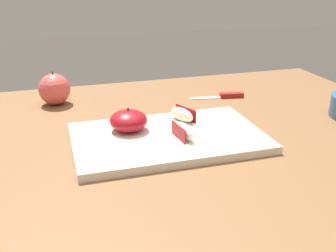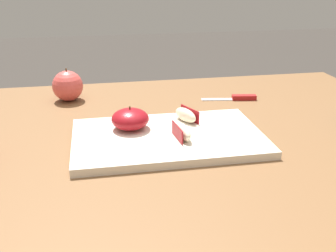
# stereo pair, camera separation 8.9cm
# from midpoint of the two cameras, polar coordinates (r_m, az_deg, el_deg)

# --- Properties ---
(dining_table) EXTENTS (1.32, 0.94, 0.75)m
(dining_table) POSITION_cam_midpoint_polar(r_m,az_deg,el_deg) (0.98, -2.36, -6.58)
(dining_table) COLOR brown
(dining_table) RESTS_ON ground_plane
(cutting_board) EXTENTS (0.42, 0.26, 0.02)m
(cutting_board) POSITION_cam_midpoint_polar(r_m,az_deg,el_deg) (0.90, -2.83, -1.77)
(cutting_board) COLOR beige
(cutting_board) RESTS_ON dining_table
(apple_half_skin_up) EXTENTS (0.09, 0.09, 0.05)m
(apple_half_skin_up) POSITION_cam_midpoint_polar(r_m,az_deg,el_deg) (0.92, -8.40, 0.72)
(apple_half_skin_up) COLOR maroon
(apple_half_skin_up) RESTS_ON cutting_board
(apple_wedge_back) EXTENTS (0.05, 0.08, 0.03)m
(apple_wedge_back) POSITION_cam_midpoint_polar(r_m,az_deg,el_deg) (0.97, -0.59, 1.61)
(apple_wedge_back) COLOR beige
(apple_wedge_back) RESTS_ON cutting_board
(apple_wedge_front) EXTENTS (0.03, 0.08, 0.03)m
(apple_wedge_front) POSITION_cam_midpoint_polar(r_m,az_deg,el_deg) (0.87, -0.67, -0.78)
(apple_wedge_front) COLOR beige
(apple_wedge_front) RESTS_ON cutting_board
(paring_knife) EXTENTS (0.16, 0.04, 0.01)m
(paring_knife) POSITION_cam_midpoint_polar(r_m,az_deg,el_deg) (1.20, 6.31, 4.28)
(paring_knife) COLOR silver
(paring_knife) RESTS_ON dining_table
(whole_apple_pink_lady) EXTENTS (0.09, 0.09, 0.10)m
(whole_apple_pink_lady) POSITION_cam_midpoint_polar(r_m,az_deg,el_deg) (1.19, -17.92, 4.95)
(whole_apple_pink_lady) COLOR #D14C47
(whole_apple_pink_lady) RESTS_ON dining_table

